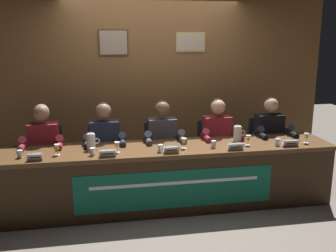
{
  "coord_description": "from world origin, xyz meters",
  "views": [
    {
      "loc": [
        -0.8,
        -4.39,
        2.06
      ],
      "look_at": [
        0.0,
        0.0,
        1.0
      ],
      "focal_mm": 41.9,
      "sensor_mm": 36.0,
      "label": 1
    }
  ],
  "objects": [
    {
      "name": "chair_far_left",
      "position": [
        -1.47,
        0.55,
        0.44
      ],
      "size": [
        0.44,
        0.44,
        0.9
      ],
      "color": "black",
      "rests_on": "ground_plane"
    },
    {
      "name": "water_cup_right",
      "position": [
        0.52,
        -0.15,
        0.78
      ],
      "size": [
        0.06,
        0.06,
        0.08
      ],
      "color": "silver",
      "rests_on": "conference_table"
    },
    {
      "name": "chair_left",
      "position": [
        -0.74,
        0.55,
        0.44
      ],
      "size": [
        0.44,
        0.44,
        0.9
      ],
      "color": "black",
      "rests_on": "ground_plane"
    },
    {
      "name": "nameplate_left",
      "position": [
        -0.72,
        -0.27,
        0.79
      ],
      "size": [
        0.18,
        0.06,
        0.08
      ],
      "color": "white",
      "rests_on": "conference_table"
    },
    {
      "name": "nameplate_center",
      "position": [
        -0.01,
        -0.27,
        0.79
      ],
      "size": [
        0.18,
        0.06,
        0.08
      ],
      "color": "white",
      "rests_on": "conference_table"
    },
    {
      "name": "panelist_right",
      "position": [
        0.74,
        0.35,
        0.71
      ],
      "size": [
        0.51,
        0.48,
        1.23
      ],
      "color": "black",
      "rests_on": "ground_plane"
    },
    {
      "name": "juice_glass_left",
      "position": [
        -0.61,
        -0.13,
        0.83
      ],
      "size": [
        0.06,
        0.06,
        0.12
      ],
      "color": "white",
      "rests_on": "conference_table"
    },
    {
      "name": "juice_glass_center",
      "position": [
        0.17,
        -0.11,
        0.83
      ],
      "size": [
        0.06,
        0.06,
        0.12
      ],
      "color": "white",
      "rests_on": "conference_table"
    },
    {
      "name": "wall_back_panelled",
      "position": [
        -0.0,
        1.29,
        1.3
      ],
      "size": [
        5.18,
        0.14,
        2.6
      ],
      "color": "brown",
      "rests_on": "ground_plane"
    },
    {
      "name": "juice_glass_far_right",
      "position": [
        1.69,
        -0.15,
        0.83
      ],
      "size": [
        0.06,
        0.06,
        0.12
      ],
      "color": "white",
      "rests_on": "conference_table"
    },
    {
      "name": "nameplate_far_right",
      "position": [
        1.43,
        -0.25,
        0.79
      ],
      "size": [
        0.2,
        0.06,
        0.08
      ],
      "color": "white",
      "rests_on": "conference_table"
    },
    {
      "name": "panelist_far_left",
      "position": [
        -1.47,
        0.35,
        0.71
      ],
      "size": [
        0.51,
        0.48,
        1.23
      ],
      "color": "black",
      "rests_on": "ground_plane"
    },
    {
      "name": "conference_table",
      "position": [
        0.0,
        -0.11,
        0.51
      ],
      "size": [
        3.98,
        0.74,
        0.75
      ],
      "color": "brown",
      "rests_on": "ground_plane"
    },
    {
      "name": "water_cup_far_left",
      "position": [
        -1.65,
        -0.14,
        0.78
      ],
      "size": [
        0.06,
        0.06,
        0.08
      ],
      "color": "silver",
      "rests_on": "conference_table"
    },
    {
      "name": "water_pitcher_right_side",
      "position": [
        0.9,
        0.09,
        0.84
      ],
      "size": [
        0.15,
        0.1,
        0.21
      ],
      "color": "silver",
      "rests_on": "conference_table"
    },
    {
      "name": "juice_glass_far_left",
      "position": [
        -1.26,
        -0.11,
        0.83
      ],
      "size": [
        0.06,
        0.06,
        0.12
      ],
      "color": "white",
      "rests_on": "conference_table"
    },
    {
      "name": "panelist_center",
      "position": [
        0.0,
        0.35,
        0.71
      ],
      "size": [
        0.51,
        0.48,
        1.23
      ],
      "color": "black",
      "rests_on": "ground_plane"
    },
    {
      "name": "chair_right",
      "position": [
        0.74,
        0.55,
        0.44
      ],
      "size": [
        0.44,
        0.44,
        0.9
      ],
      "color": "black",
      "rests_on": "ground_plane"
    },
    {
      "name": "nameplate_far_left",
      "position": [
        -1.48,
        -0.27,
        0.79
      ],
      "size": [
        0.16,
        0.06,
        0.08
      ],
      "color": "white",
      "rests_on": "conference_table"
    },
    {
      "name": "chair_center",
      "position": [
        0.0,
        0.55,
        0.44
      ],
      "size": [
        0.44,
        0.44,
        0.9
      ],
      "color": "black",
      "rests_on": "ground_plane"
    },
    {
      "name": "panelist_left",
      "position": [
        -0.74,
        0.35,
        0.71
      ],
      "size": [
        0.51,
        0.48,
        1.23
      ],
      "color": "black",
      "rests_on": "ground_plane"
    },
    {
      "name": "water_cup_center",
      "position": [
        -0.12,
        -0.2,
        0.78
      ],
      "size": [
        0.06,
        0.06,
        0.08
      ],
      "color": "silver",
      "rests_on": "conference_table"
    },
    {
      "name": "water_cup_far_right",
      "position": [
        1.3,
        -0.19,
        0.78
      ],
      "size": [
        0.06,
        0.06,
        0.08
      ],
      "color": "silver",
      "rests_on": "conference_table"
    },
    {
      "name": "nameplate_right",
      "position": [
        0.74,
        -0.27,
        0.79
      ],
      "size": [
        0.19,
        0.06,
        0.08
      ],
      "color": "white",
      "rests_on": "conference_table"
    },
    {
      "name": "water_cup_left",
      "position": [
        -0.88,
        -0.19,
        0.78
      ],
      "size": [
        0.06,
        0.06,
        0.08
      ],
      "color": "silver",
      "rests_on": "conference_table"
    },
    {
      "name": "panelist_far_right",
      "position": [
        1.47,
        0.35,
        0.71
      ],
      "size": [
        0.51,
        0.48,
        1.23
      ],
      "color": "black",
      "rests_on": "ground_plane"
    },
    {
      "name": "water_pitcher_left_side",
      "position": [
        -0.89,
        0.03,
        0.84
      ],
      "size": [
        0.15,
        0.1,
        0.21
      ],
      "color": "silver",
      "rests_on": "conference_table"
    },
    {
      "name": "ground_plane",
      "position": [
        0.0,
        0.0,
        0.0
      ],
      "size": [
        12.0,
        12.0,
        0.0
      ],
      "primitive_type": "plane",
      "color": "#70665B"
    },
    {
      "name": "chair_far_right",
      "position": [
        1.47,
        0.55,
        0.44
      ],
      "size": [
        0.44,
        0.44,
        0.9
      ],
      "color": "black",
      "rests_on": "ground_plane"
    },
    {
      "name": "juice_glass_right",
      "position": [
        0.95,
        -0.12,
        0.83
      ],
      "size": [
        0.06,
        0.06,
        0.12
      ],
      "color": "white",
      "rests_on": "conference_table"
    }
  ]
}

